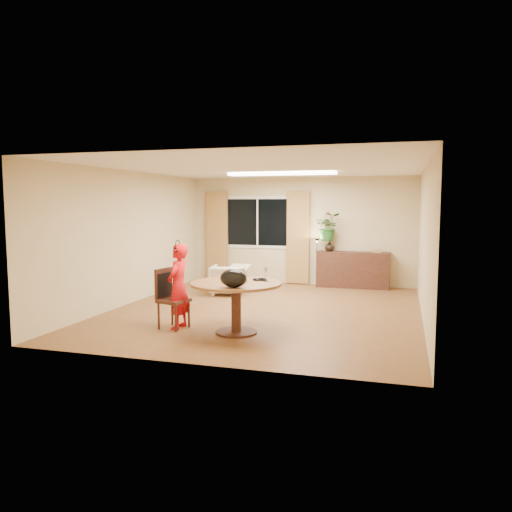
{
  "coord_description": "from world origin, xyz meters",
  "views": [
    {
      "loc": [
        2.38,
        -8.74,
        1.96
      ],
      "look_at": [
        -0.13,
        -0.2,
        1.03
      ],
      "focal_mm": 35.0,
      "sensor_mm": 36.0,
      "label": 1
    }
  ],
  "objects": [
    {
      "name": "throw",
      "position": [
        -0.98,
        1.29,
        0.65
      ],
      "size": [
        0.49,
        0.58,
        0.03
      ],
      "primitive_type": null,
      "rotation": [
        0.0,
        0.0,
        -0.08
      ],
      "color": "beige",
      "rests_on": "armchair"
    },
    {
      "name": "tumbler",
      "position": [
        0.05,
        -1.41,
        0.83
      ],
      "size": [
        0.07,
        0.07,
        0.1
      ],
      "primitive_type": null,
      "rotation": [
        0.0,
        0.0,
        0.03
      ],
      "color": "white",
      "rests_on": "dining_table"
    },
    {
      "name": "window",
      "position": [
        -1.1,
        3.23,
        1.5
      ],
      "size": [
        1.7,
        0.03,
        1.3
      ],
      "color": "white",
      "rests_on": "wall_back"
    },
    {
      "name": "dining_chair",
      "position": [
        -1.04,
        -1.7,
        0.47
      ],
      "size": [
        0.53,
        0.5,
        0.94
      ],
      "primitive_type": null,
      "rotation": [
        0.0,
        0.0,
        -0.22
      ],
      "color": "black",
      "rests_on": "floor"
    },
    {
      "name": "wall_back",
      "position": [
        0.0,
        3.25,
        1.3
      ],
      "size": [
        5.5,
        0.0,
        5.5
      ],
      "primitive_type": "plane",
      "rotation": [
        1.57,
        0.0,
        0.0
      ],
      "color": "tan",
      "rests_on": "floor"
    },
    {
      "name": "handbag",
      "position": [
        0.11,
        -2.16,
        0.91
      ],
      "size": [
        0.41,
        0.26,
        0.26
      ],
      "primitive_type": null,
      "rotation": [
        0.0,
        0.0,
        -0.07
      ],
      "color": "black",
      "rests_on": "dining_table"
    },
    {
      "name": "desk_lamp",
      "position": [
        0.45,
        2.96,
        1.0
      ],
      "size": [
        0.14,
        0.14,
        0.32
      ],
      "primitive_type": null,
      "rotation": [
        0.0,
        0.0,
        -0.08
      ],
      "color": "black",
      "rests_on": "sideboard"
    },
    {
      "name": "child",
      "position": [
        -0.97,
        -1.67,
        0.67
      ],
      "size": [
        0.49,
        0.32,
        1.34
      ],
      "primitive_type": "imported",
      "rotation": [
        0.0,
        0.0,
        -1.58
      ],
      "color": "red",
      "rests_on": "floor"
    },
    {
      "name": "bouquet",
      "position": [
        0.7,
        3.01,
        1.42
      ],
      "size": [
        0.68,
        0.62,
        0.66
      ],
      "primitive_type": "imported",
      "rotation": [
        0.0,
        0.0,
        0.2
      ],
      "color": "#2C5D22",
      "rests_on": "vase"
    },
    {
      "name": "wall_right",
      "position": [
        2.75,
        0.0,
        1.3
      ],
      "size": [
        0.0,
        6.5,
        6.5
      ],
      "primitive_type": "plane",
      "rotation": [
        1.57,
        0.0,
        -1.57
      ],
      "color": "tan",
      "rests_on": "floor"
    },
    {
      "name": "floor",
      "position": [
        0.0,
        0.0,
        0.0
      ],
      "size": [
        6.5,
        6.5,
        0.0
      ],
      "primitive_type": "plane",
      "color": "brown",
      "rests_on": "ground"
    },
    {
      "name": "curtain_left",
      "position": [
        -2.15,
        3.15,
        1.15
      ],
      "size": [
        0.55,
        0.08,
        2.25
      ],
      "primitive_type": "cube",
      "color": "olive",
      "rests_on": "wall_back"
    },
    {
      "name": "laptop",
      "position": [
        -0.03,
        -1.74,
        0.9
      ],
      "size": [
        0.4,
        0.32,
        0.23
      ],
      "primitive_type": null,
      "rotation": [
        0.0,
        0.0,
        -0.29
      ],
      "color": "#B7B7BC",
      "rests_on": "dining_table"
    },
    {
      "name": "vase",
      "position": [
        0.74,
        3.01,
        0.96
      ],
      "size": [
        0.29,
        0.29,
        0.25
      ],
      "primitive_type": "imported",
      "rotation": [
        0.0,
        0.0,
        0.28
      ],
      "color": "black",
      "rests_on": "sideboard"
    },
    {
      "name": "armchair",
      "position": [
        -1.23,
        1.35,
        0.32
      ],
      "size": [
        0.77,
        0.79,
        0.63
      ],
      "primitive_type": "imported",
      "rotation": [
        0.0,
        0.0,
        3.29
      ],
      "color": "#BEB696",
      "rests_on": "floor"
    },
    {
      "name": "ceiling_panel",
      "position": [
        0.0,
        1.2,
        2.57
      ],
      "size": [
        2.2,
        0.35,
        0.05
      ],
      "primitive_type": "cube",
      "color": "white",
      "rests_on": "ceiling"
    },
    {
      "name": "book_stack",
      "position": [
        1.83,
        3.01,
        0.88
      ],
      "size": [
        0.23,
        0.19,
        0.08
      ],
      "primitive_type": null,
      "rotation": [
        0.0,
        0.0,
        -0.28
      ],
      "color": "#8F6D49",
      "rests_on": "sideboard"
    },
    {
      "name": "curtain_right",
      "position": [
        -0.05,
        3.15,
        1.15
      ],
      "size": [
        0.55,
        0.08,
        2.25
      ],
      "primitive_type": "cube",
      "color": "olive",
      "rests_on": "wall_back"
    },
    {
      "name": "wine_glass",
      "position": [
        0.4,
        -1.49,
        0.89
      ],
      "size": [
        0.09,
        0.09,
        0.21
      ],
      "primitive_type": null,
      "rotation": [
        0.0,
        0.0,
        0.17
      ],
      "color": "white",
      "rests_on": "dining_table"
    },
    {
      "name": "sideboard",
      "position": [
        1.3,
        3.01,
        0.42
      ],
      "size": [
        1.68,
        0.41,
        0.84
      ],
      "primitive_type": "cube",
      "color": "black",
      "rests_on": "floor"
    },
    {
      "name": "pot_lid",
      "position": [
        0.28,
        -1.39,
        0.8
      ],
      "size": [
        0.25,
        0.25,
        0.04
      ],
      "primitive_type": null,
      "rotation": [
        0.0,
        0.0,
        0.15
      ],
      "color": "white",
      "rests_on": "dining_table"
    },
    {
      "name": "wall_left",
      "position": [
        -2.75,
        0.0,
        1.3
      ],
      "size": [
        0.0,
        6.5,
        6.5
      ],
      "primitive_type": "plane",
      "rotation": [
        1.57,
        0.0,
        1.57
      ],
      "color": "tan",
      "rests_on": "floor"
    },
    {
      "name": "dining_table",
      "position": [
        -0.0,
        -1.7,
        0.62
      ],
      "size": [
        1.37,
        1.37,
        0.78
      ],
      "color": "brown",
      "rests_on": "floor"
    },
    {
      "name": "ceiling",
      "position": [
        0.0,
        0.0,
        2.6
      ],
      "size": [
        6.5,
        6.5,
        0.0
      ],
      "primitive_type": "plane",
      "rotation": [
        3.14,
        0.0,
        0.0
      ],
      "color": "white",
      "rests_on": "wall_back"
    }
  ]
}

